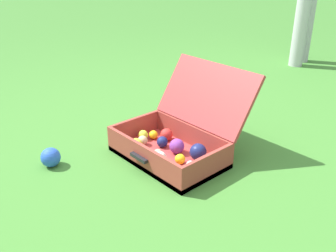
{
  "coord_description": "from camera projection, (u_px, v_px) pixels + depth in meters",
  "views": [
    {
      "loc": [
        1.26,
        -1.17,
        0.94
      ],
      "look_at": [
        0.04,
        -0.07,
        0.18
      ],
      "focal_mm": 40.1,
      "sensor_mm": 36.0,
      "label": 1
    }
  ],
  "objects": [
    {
      "name": "open_suitcase",
      "position": [
        178.0,
        137.0,
        1.88
      ],
      "size": [
        0.55,
        0.56,
        0.42
      ],
      "color": "#B23838",
      "rests_on": "ground"
    },
    {
      "name": "stray_ball_on_grass",
      "position": [
        51.0,
        157.0,
        1.8
      ],
      "size": [
        0.09,
        0.09,
        0.09
      ],
      "primitive_type": "sphere",
      "color": "blue",
      "rests_on": "ground"
    },
    {
      "name": "ground_plane",
      "position": [
        173.0,
        151.0,
        1.95
      ],
      "size": [
        16.0,
        16.0,
        0.0
      ],
      "primitive_type": "plane",
      "color": "#3D7A2D"
    }
  ]
}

